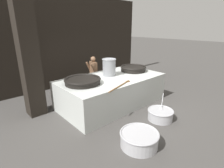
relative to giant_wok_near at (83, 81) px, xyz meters
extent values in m
plane|color=#474442|center=(1.12, -0.09, -1.07)|extent=(60.00, 60.00, 0.00)
cube|color=black|center=(1.12, 2.94, 0.89)|extent=(8.34, 0.24, 3.91)
cube|color=black|center=(-1.14, 0.97, 0.89)|extent=(0.50, 0.50, 3.91)
cube|color=silver|center=(1.12, -0.09, -0.58)|extent=(3.58, 1.91, 0.97)
cylinder|color=black|center=(0.00, 0.00, -0.03)|extent=(1.06, 1.06, 0.14)
torus|color=black|center=(0.00, 0.00, 0.04)|extent=(1.11, 1.11, 0.09)
cylinder|color=black|center=(2.30, 0.00, -0.02)|extent=(0.94, 0.94, 0.16)
torus|color=black|center=(2.30, 0.00, 0.06)|extent=(0.98, 0.98, 0.08)
cylinder|color=gray|center=(1.18, 0.14, 0.19)|extent=(0.45, 0.45, 0.58)
torus|color=gray|center=(1.18, 0.14, 0.48)|extent=(0.48, 0.48, 0.03)
cylinder|color=brown|center=(0.64, -0.94, -0.08)|extent=(1.16, 0.39, 0.04)
cube|color=brown|center=(1.15, -0.79, -0.09)|extent=(0.14, 0.13, 0.02)
cylinder|color=brown|center=(1.42, 1.33, -0.71)|extent=(0.11, 0.11, 0.72)
cylinder|color=brown|center=(1.44, 1.48, -0.71)|extent=(0.11, 0.11, 0.72)
cube|color=olive|center=(1.43, 1.40, -0.56)|extent=(0.20, 0.24, 0.47)
cube|color=brown|center=(1.43, 1.40, -0.09)|extent=(0.20, 0.45, 0.53)
cylinder|color=brown|center=(1.31, 1.20, -0.09)|extent=(0.30, 0.13, 0.49)
cylinder|color=brown|center=(1.37, 1.63, -0.09)|extent=(0.30, 0.13, 0.49)
sphere|color=brown|center=(1.43, 1.40, 0.29)|extent=(0.20, 0.20, 0.20)
cylinder|color=#B7B7BC|center=(1.42, -1.88, -0.92)|extent=(0.71, 0.71, 0.29)
torus|color=#B7B7BC|center=(1.42, -1.88, -0.78)|extent=(0.75, 0.75, 0.04)
cylinder|color=orange|center=(1.42, -1.88, -0.86)|extent=(0.63, 0.63, 0.07)
cylinder|color=orange|center=(1.25, -1.77, -0.80)|extent=(0.06, 0.07, 0.04)
cylinder|color=orange|center=(1.58, -2.04, -0.80)|extent=(0.04, 0.04, 0.04)
cylinder|color=orange|center=(1.58, -1.99, -0.80)|extent=(0.04, 0.05, 0.04)
cylinder|color=orange|center=(1.50, -1.68, -0.81)|extent=(0.05, 0.06, 0.03)
cylinder|color=orange|center=(1.57, -2.02, -0.80)|extent=(0.05, 0.06, 0.04)
cylinder|color=orange|center=(1.46, -1.82, -0.80)|extent=(0.05, 0.05, 0.04)
sphere|color=#B7B7BC|center=(1.53, -1.82, -0.79)|extent=(0.13, 0.13, 0.13)
cylinder|color=#B7B7BC|center=(1.73, -1.71, -0.63)|extent=(0.44, 0.24, 0.35)
cylinder|color=#B7B7BC|center=(0.02, -2.23, -0.90)|extent=(0.86, 0.86, 0.33)
torus|color=#B7B7BC|center=(0.02, -2.23, -0.74)|extent=(0.90, 0.90, 0.04)
cylinder|color=tan|center=(0.02, -2.23, -0.83)|extent=(0.76, 0.76, 0.08)
camera|label=1|loc=(-2.71, -4.32, 1.58)|focal=28.00mm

